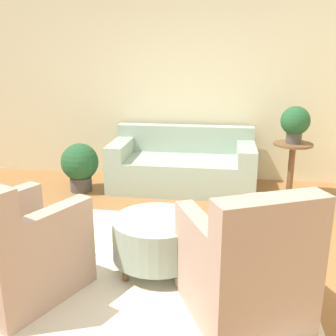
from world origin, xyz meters
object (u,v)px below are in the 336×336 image
couch (183,166)px  ottoman_table (157,238)px  armchair_right (246,269)px  side_table (292,161)px  potted_plant_floor (80,165)px  armchair_left (14,252)px  potted_plant_on_side_table (295,122)px

couch → ottoman_table: couch is taller
armchair_right → side_table: armchair_right is taller
armchair_right → potted_plant_floor: 3.22m
ottoman_table → potted_plant_floor: 2.34m
armchair_left → ottoman_table: (1.01, 0.54, -0.08)m
armchair_left → armchair_right: bearing=-0.0°
side_table → potted_plant_on_side_table: (0.00, 0.00, 0.51)m
armchair_left → ottoman_table: armchair_left is taller
armchair_right → side_table: bearing=75.0°
side_table → potted_plant_floor: side_table is taller
couch → armchair_right: bearing=-75.0°
armchair_right → ottoman_table: armchair_right is taller
armchair_left → potted_plant_on_side_table: 3.65m
potted_plant_on_side_table → potted_plant_floor: 2.90m
side_table → potted_plant_floor: 2.83m
ottoman_table → potted_plant_floor: bearing=126.4°
armchair_left → armchair_right: same height
couch → potted_plant_floor: size_ratio=2.96×
side_table → potted_plant_floor: (-2.82, -0.21, -0.11)m
side_table → potted_plant_on_side_table: size_ratio=1.51×
couch → potted_plant_floor: (-1.37, -0.35, 0.07)m
potted_plant_on_side_table → side_table: bearing=0.0°
couch → armchair_right: (0.74, -2.78, 0.08)m
ottoman_table → side_table: size_ratio=1.07×
armchair_right → potted_plant_on_side_table: bearing=75.0°
potted_plant_on_side_table → potted_plant_floor: bearing=-175.7°
armchair_right → side_table: (0.71, 2.64, 0.10)m
couch → side_table: (1.45, -0.14, 0.18)m
armchair_left → side_table: bearing=47.1°
couch → side_table: size_ratio=2.75×
potted_plant_floor → ottoman_table: bearing=-53.6°
couch → potted_plant_on_side_table: potted_plant_on_side_table is taller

